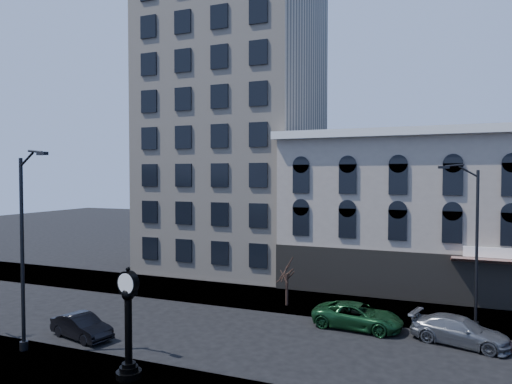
% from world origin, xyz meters
% --- Properties ---
extents(ground, '(160.00, 160.00, 0.00)m').
position_xyz_m(ground, '(0.00, 0.00, 0.00)').
color(ground, black).
rests_on(ground, ground).
extents(sidewalk_far, '(160.00, 6.00, 0.12)m').
position_xyz_m(sidewalk_far, '(0.00, 8.00, 0.06)').
color(sidewalk_far, '#99988B').
rests_on(sidewalk_far, ground).
extents(cream_tower, '(15.90, 15.40, 42.50)m').
position_xyz_m(cream_tower, '(-6.11, 18.88, 19.32)').
color(cream_tower, beige).
rests_on(cream_tower, ground).
extents(victorian_row, '(22.60, 11.19, 12.50)m').
position_xyz_m(victorian_row, '(12.00, 15.89, 6.00)').
color(victorian_row, '#A69889').
rests_on(victorian_row, ground).
extents(street_clock, '(1.12, 1.12, 4.93)m').
position_xyz_m(street_clock, '(0.24, -6.79, 2.35)').
color(street_clock, black).
rests_on(street_clock, sidewalk_near).
extents(street_lamp_near, '(2.66, 0.83, 10.39)m').
position_xyz_m(street_lamp_near, '(-6.01, -6.29, 7.96)').
color(street_lamp_near, black).
rests_on(street_lamp_near, sidewalk_near).
extents(street_lamp_far, '(2.49, 0.88, 9.79)m').
position_xyz_m(street_lamp_far, '(14.29, 5.82, 7.51)').
color(street_lamp_far, black).
rests_on(street_lamp_far, sidewalk_far).
extents(bare_tree_far, '(2.03, 2.03, 3.49)m').
position_xyz_m(bare_tree_far, '(3.25, 6.62, 2.74)').
color(bare_tree_far, '#332119').
rests_on(bare_tree_far, sidewalk_far).
extents(car_near_b, '(4.22, 2.27, 1.32)m').
position_xyz_m(car_near_b, '(-5.50, -3.42, 0.66)').
color(car_near_b, black).
rests_on(car_near_b, ground).
extents(car_far_a, '(5.43, 2.87, 1.46)m').
position_xyz_m(car_far_a, '(8.51, 3.93, 0.73)').
color(car_far_a, '#143F1E').
rests_on(car_far_a, ground).
extents(car_far_b, '(5.40, 3.33, 1.46)m').
position_xyz_m(car_far_b, '(14.02, 3.31, 0.73)').
color(car_far_b, '#595B60').
rests_on(car_far_b, ground).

